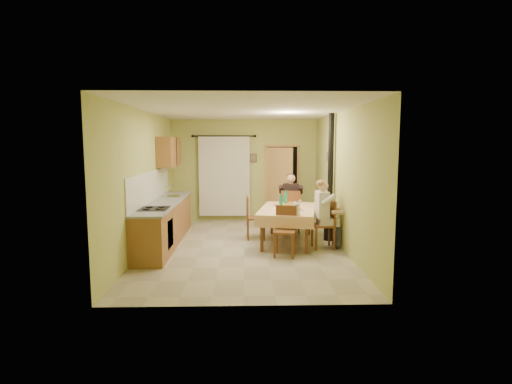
{
  "coord_description": "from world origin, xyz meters",
  "views": [
    {
      "loc": [
        0.03,
        -8.09,
        2.15
      ],
      "look_at": [
        0.25,
        0.1,
        1.15
      ],
      "focal_mm": 28.0,
      "sensor_mm": 36.0,
      "label": 1
    }
  ],
  "objects_px": {
    "dining_table": "(287,225)",
    "man_far": "(291,196)",
    "chair_left": "(255,226)",
    "chair_far": "(291,220)",
    "chair_near": "(285,241)",
    "chair_right": "(324,234)",
    "man_right": "(324,206)",
    "stove_flue": "(330,195)"
  },
  "relations": [
    {
      "from": "chair_far",
      "to": "chair_left",
      "type": "relative_size",
      "value": 1.05
    },
    {
      "from": "chair_near",
      "to": "stove_flue",
      "type": "bearing_deg",
      "value": -119.59
    },
    {
      "from": "man_far",
      "to": "chair_right",
      "type": "bearing_deg",
      "value": -64.96
    },
    {
      "from": "chair_near",
      "to": "man_right",
      "type": "bearing_deg",
      "value": -134.3
    },
    {
      "from": "chair_near",
      "to": "man_far",
      "type": "xyz_separation_m",
      "value": [
        0.35,
        2.15,
        0.59
      ]
    },
    {
      "from": "man_far",
      "to": "man_right",
      "type": "height_order",
      "value": "same"
    },
    {
      "from": "chair_far",
      "to": "chair_left",
      "type": "bearing_deg",
      "value": -133.02
    },
    {
      "from": "chair_left",
      "to": "stove_flue",
      "type": "bearing_deg",
      "value": 82.93
    },
    {
      "from": "chair_right",
      "to": "chair_far",
      "type": "bearing_deg",
      "value": 14.64
    },
    {
      "from": "chair_far",
      "to": "stove_flue",
      "type": "bearing_deg",
      "value": -41.96
    },
    {
      "from": "chair_left",
      "to": "chair_right",
      "type": "bearing_deg",
      "value": 57.29
    },
    {
      "from": "dining_table",
      "to": "man_far",
      "type": "bearing_deg",
      "value": 90.79
    },
    {
      "from": "chair_far",
      "to": "man_right",
      "type": "height_order",
      "value": "man_right"
    },
    {
      "from": "dining_table",
      "to": "chair_right",
      "type": "distance_m",
      "value": 0.85
    },
    {
      "from": "man_far",
      "to": "stove_flue",
      "type": "relative_size",
      "value": 0.5
    },
    {
      "from": "chair_left",
      "to": "stove_flue",
      "type": "height_order",
      "value": "stove_flue"
    },
    {
      "from": "chair_far",
      "to": "stove_flue",
      "type": "relative_size",
      "value": 0.37
    },
    {
      "from": "chair_near",
      "to": "stove_flue",
      "type": "relative_size",
      "value": 0.34
    },
    {
      "from": "chair_far",
      "to": "chair_near",
      "type": "distance_m",
      "value": 2.16
    },
    {
      "from": "stove_flue",
      "to": "man_far",
      "type": "bearing_deg",
      "value": 130.0
    },
    {
      "from": "man_far",
      "to": "stove_flue",
      "type": "xyz_separation_m",
      "value": [
        0.76,
        -0.91,
        0.15
      ]
    },
    {
      "from": "chair_near",
      "to": "chair_right",
      "type": "xyz_separation_m",
      "value": [
        0.86,
        0.55,
        0.0
      ]
    },
    {
      "from": "chair_far",
      "to": "chair_right",
      "type": "height_order",
      "value": "chair_far"
    },
    {
      "from": "dining_table",
      "to": "stove_flue",
      "type": "height_order",
      "value": "stove_flue"
    },
    {
      "from": "man_right",
      "to": "man_far",
      "type": "bearing_deg",
      "value": 13.93
    },
    {
      "from": "stove_flue",
      "to": "chair_left",
      "type": "bearing_deg",
      "value": 174.45
    },
    {
      "from": "chair_left",
      "to": "chair_near",
      "type": "bearing_deg",
      "value": 19.54
    },
    {
      "from": "dining_table",
      "to": "chair_near",
      "type": "bearing_deg",
      "value": -87.97
    },
    {
      "from": "chair_left",
      "to": "stove_flue",
      "type": "xyz_separation_m",
      "value": [
        1.65,
        -0.16,
        0.73
      ]
    },
    {
      "from": "chair_left",
      "to": "man_right",
      "type": "relative_size",
      "value": 0.7
    },
    {
      "from": "dining_table",
      "to": "stove_flue",
      "type": "relative_size",
      "value": 0.76
    },
    {
      "from": "chair_left",
      "to": "stove_flue",
      "type": "relative_size",
      "value": 0.35
    },
    {
      "from": "dining_table",
      "to": "chair_left",
      "type": "xyz_separation_m",
      "value": [
        -0.7,
        0.36,
        -0.09
      ]
    },
    {
      "from": "man_right",
      "to": "stove_flue",
      "type": "bearing_deg",
      "value": -24.9
    },
    {
      "from": "chair_left",
      "to": "chair_far",
      "type": "bearing_deg",
      "value": 127.98
    },
    {
      "from": "chair_right",
      "to": "man_right",
      "type": "xyz_separation_m",
      "value": [
        -0.01,
        -0.0,
        0.59
      ]
    },
    {
      "from": "man_right",
      "to": "chair_near",
      "type": "bearing_deg",
      "value": 120.09
    },
    {
      "from": "chair_far",
      "to": "man_far",
      "type": "xyz_separation_m",
      "value": [
        0.0,
        0.02,
        0.59
      ]
    },
    {
      "from": "chair_left",
      "to": "dining_table",
      "type": "bearing_deg",
      "value": 60.89
    },
    {
      "from": "man_far",
      "to": "man_right",
      "type": "bearing_deg",
      "value": -65.44
    },
    {
      "from": "dining_table",
      "to": "chair_right",
      "type": "height_order",
      "value": "chair_right"
    },
    {
      "from": "dining_table",
      "to": "chair_near",
      "type": "height_order",
      "value": "chair_near"
    }
  ]
}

